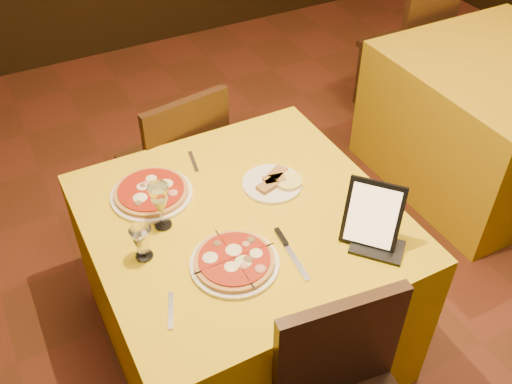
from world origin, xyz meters
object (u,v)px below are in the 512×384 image
pizza_near (234,262)px  tablet (373,215)px  main_table (243,281)px  wine_glass (161,206)px  chair_side_far (402,48)px  chair_main_far (172,163)px  side_table (491,120)px  pizza_far (151,193)px  water_glass (142,243)px

pizza_near → tablet: size_ratio=1.25×
main_table → pizza_near: size_ratio=3.62×
pizza_near → wine_glass: wine_glass is taller
chair_side_far → pizza_near: (-1.92, -1.43, 0.31)m
pizza_near → tablet: tablet is taller
chair_main_far → wine_glass: 0.84m
main_table → side_table: 1.83m
chair_side_far → wine_glass: 2.39m
pizza_far → side_table: bearing=3.8°
chair_main_far → tablet: bearing=98.9°
chair_main_far → chair_side_far: size_ratio=1.00×
side_table → pizza_near: (-1.92, -0.60, 0.39)m
pizza_far → water_glass: bearing=-114.4°
pizza_near → pizza_far: size_ratio=0.97×
chair_side_far → tablet: bearing=43.9°
pizza_far → tablet: tablet is taller
main_table → pizza_near: pizza_near is taller
chair_side_far → water_glass: bearing=27.0°
main_table → chair_main_far: 0.78m
chair_side_far → wine_glass: wine_glass is taller
wine_glass → tablet: size_ratio=0.78×
side_table → water_glass: (-2.17, -0.42, 0.44)m
main_table → wine_glass: wine_glass is taller
pizza_near → wine_glass: (-0.14, 0.29, 0.08)m
chair_main_far → water_glass: size_ratio=7.00×
chair_main_far → main_table: bearing=81.6°
chair_side_far → water_glass: size_ratio=7.00×
chair_side_far → pizza_near: 2.41m
pizza_far → main_table: bearing=-45.1°
side_table → main_table: bearing=-167.6°
chair_side_far → water_glass: 2.53m
chair_side_far → chair_main_far: bearing=11.0°
chair_side_far → pizza_far: 2.28m
pizza_near → main_table: bearing=57.8°
chair_side_far → pizza_far: size_ratio=2.89×
main_table → side_table: same height
tablet → main_table: bearing=-174.4°
pizza_near → water_glass: size_ratio=2.34×
side_table → pizza_far: pizza_far is taller
side_table → chair_main_far: chair_main_far is taller
chair_side_far → pizza_near: bearing=33.8°
pizza_far → tablet: 0.84m
chair_side_far → pizza_near: chair_side_far is taller
water_glass → pizza_far: bearing=65.6°
chair_main_far → chair_side_far: (1.79, 0.44, 0.00)m
water_glass → wine_glass: bearing=45.5°
pizza_far → chair_main_far: bearing=63.8°
tablet → pizza_near: bearing=-144.7°
side_table → chair_side_far: (0.00, 0.83, 0.08)m
chair_side_far → water_glass: (-2.17, -1.25, 0.36)m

